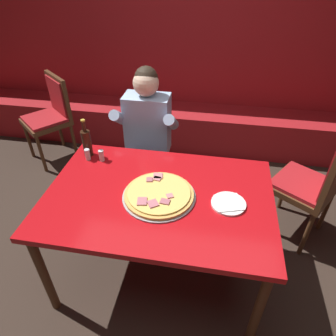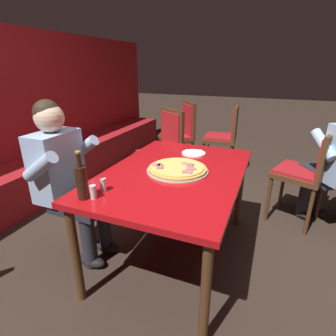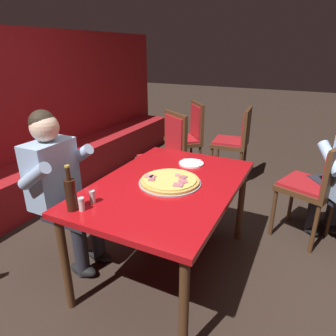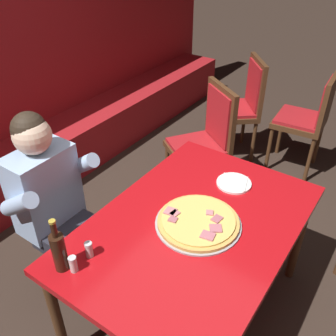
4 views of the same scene
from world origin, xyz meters
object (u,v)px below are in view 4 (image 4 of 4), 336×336
shaker_red_pepper_flakes (89,250)px  diner_seated_blue_shirt (57,205)px  dining_chair_by_booth (309,116)px  plate_white_paper (234,183)px  shaker_oregano (73,265)px  main_dining_table (193,234)px  dining_chair_far_right (242,102)px  pizza (198,222)px  dining_chair_far_left (206,137)px  beer_bottle (59,251)px

shaker_red_pepper_flakes → diner_seated_blue_shirt: (0.21, 0.48, -0.10)m
dining_chair_by_booth → plate_white_paper: bearing=179.7°
plate_white_paper → diner_seated_blue_shirt: (-0.70, 0.79, -0.07)m
shaker_oregano → dining_chair_by_booth: dining_chair_by_booth is taller
main_dining_table → dining_chair_far_right: (1.92, 0.62, -0.11)m
pizza → dining_chair_far_left: 1.26m
shaker_oregano → dining_chair_far_left: size_ratio=0.08×
shaker_red_pepper_flakes → diner_seated_blue_shirt: 0.54m
pizza → dining_chair_far_right: 2.03m
diner_seated_blue_shirt → dining_chair_by_booth: size_ratio=1.30×
pizza → dining_chair_by_booth: size_ratio=0.47×
main_dining_table → shaker_oregano: (-0.58, 0.29, 0.11)m
dining_chair_far_left → dining_chair_by_booth: 1.06m
beer_bottle → dining_chair_by_booth: 2.64m
shaker_oregano → shaker_red_pepper_flakes: 0.10m
main_dining_table → beer_bottle: bearing=150.0°
shaker_red_pepper_flakes → beer_bottle: bearing=156.2°
pizza → dining_chair_by_booth: 2.00m
pizza → shaker_red_pepper_flakes: shaker_red_pepper_flakes is taller
diner_seated_blue_shirt → dining_chair_far_left: (1.38, -0.22, -0.12)m
dining_chair_far_left → dining_chair_by_booth: (0.89, -0.58, -0.00)m
pizza → shaker_oregano: bearing=152.3°
pizza → dining_chair_far_right: dining_chair_far_right is taller
diner_seated_blue_shirt → dining_chair_by_booth: diner_seated_blue_shirt is taller
dining_chair_far_right → plate_white_paper: bearing=-156.9°
pizza → shaker_oregano: 0.67m
dining_chair_far_right → diner_seated_blue_shirt: bearing=175.8°
plate_white_paper → diner_seated_blue_shirt: bearing=131.6°
shaker_red_pepper_flakes → dining_chair_far_right: size_ratio=0.09×
pizza → diner_seated_blue_shirt: (-0.28, 0.80, -0.08)m
main_dining_table → shaker_red_pepper_flakes: size_ratio=16.61×
shaker_oregano → pizza: bearing=-27.7°
dining_chair_far_right → dining_chair_by_booth: bearing=-83.6°
diner_seated_blue_shirt → dining_chair_far_left: diner_seated_blue_shirt is taller
plate_white_paper → dining_chair_far_right: 1.63m
diner_seated_blue_shirt → dining_chair_far_right: 2.20m
main_dining_table → shaker_oregano: 0.66m
plate_white_paper → dining_chair_far_left: 0.90m
dining_chair_by_booth → shaker_oregano: bearing=173.1°
shaker_oregano → dining_chair_far_right: size_ratio=0.09×
beer_bottle → shaker_red_pepper_flakes: size_ratio=3.40×
shaker_oregano → dining_chair_far_left: 1.72m
plate_white_paper → dining_chair_far_right: bearing=23.1°
main_dining_table → dining_chair_far_right: size_ratio=1.42×
plate_white_paper → shaker_oregano: 1.06m
dining_chair_far_left → dining_chair_far_right: (0.81, 0.07, -0.01)m
beer_bottle → dining_chair_far_left: (1.71, 0.21, -0.29)m
beer_bottle → main_dining_table: bearing=-30.0°
main_dining_table → diner_seated_blue_shirt: size_ratio=1.12×
plate_white_paper → dining_chair_by_booth: (1.56, -0.01, -0.19)m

